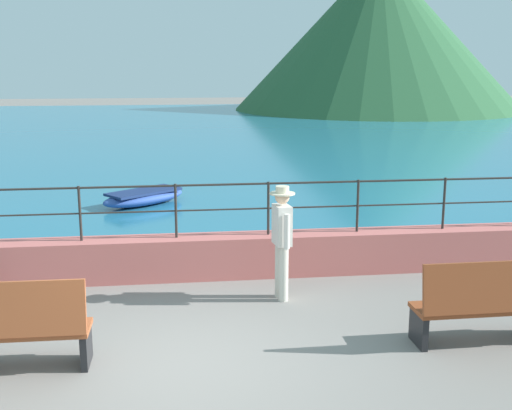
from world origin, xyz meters
The scene contains 9 objects.
ground_plane centered at (0.00, 0.00, 0.00)m, with size 120.00×120.00×0.00m, color slate.
promenade_wall centered at (0.00, 3.20, 0.35)m, with size 20.00×0.56×0.70m, color #BC605B.
railing centered at (0.00, 3.20, 1.31)m, with size 18.44×0.04×0.90m.
lake_water centered at (0.00, 25.84, 0.03)m, with size 64.00×44.32×0.06m, color #236B89.
hill_main centered at (15.16, 40.63, 5.63)m, with size 21.27×21.27×11.26m, color #285633.
bench_main centered at (-1.90, 0.05, 0.56)m, with size 1.71×0.58×1.13m.
bench_far centered at (3.82, 0.07, 0.56)m, with size 1.70×0.57×1.13m.
person_walking centered at (1.57, 2.01, 0.98)m, with size 0.38×0.57×1.75m.
boat_1 centered at (-0.78, 8.78, 0.26)m, with size 2.37×2.13×0.36m.
Camera 1 is at (-0.00, -7.23, 3.53)m, focal length 45.48 mm.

